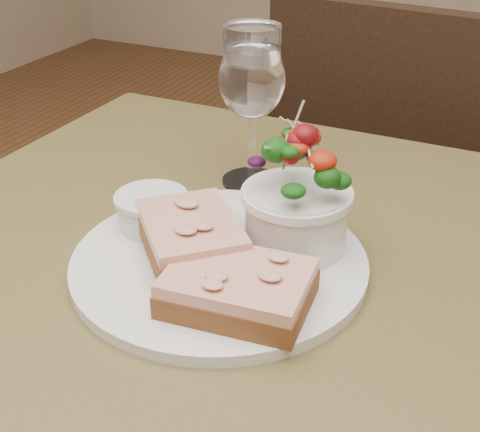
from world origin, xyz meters
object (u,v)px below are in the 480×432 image
at_px(sandwich_back, 191,235).
at_px(cafe_table, 241,359).
at_px(salad_bowl, 297,192).
at_px(chair_far, 396,287).
at_px(ramekin, 152,209).
at_px(wine_glass, 252,84).
at_px(dinner_plate, 219,262).
at_px(sandwich_front, 238,288).

bearing_deg(sandwich_back, cafe_table, 50.94).
xyz_separation_m(cafe_table, salad_bowl, (0.03, 0.06, 0.17)).
height_order(cafe_table, chair_far, chair_far).
bearing_deg(cafe_table, ramekin, 165.95).
distance_m(ramekin, wine_glass, 0.19).
bearing_deg(cafe_table, dinner_plate, 169.21).
bearing_deg(cafe_table, wine_glass, 112.34).
distance_m(cafe_table, chair_far, 0.79).
distance_m(dinner_plate, ramekin, 0.10).
bearing_deg(sandwich_front, ramekin, 143.25).
xyz_separation_m(salad_bowl, wine_glass, (-0.11, 0.13, 0.05)).
height_order(cafe_table, dinner_plate, dinner_plate).
bearing_deg(salad_bowl, sandwich_back, -142.79).
xyz_separation_m(cafe_table, chair_far, (0.02, 0.70, -0.36)).
bearing_deg(sandwich_back, chair_far, 130.29).
xyz_separation_m(sandwich_back, ramekin, (-0.07, 0.03, -0.00)).
bearing_deg(salad_bowl, sandwich_front, -94.42).
relative_size(dinner_plate, sandwich_front, 2.19).
bearing_deg(salad_bowl, chair_far, 90.77).
bearing_deg(wine_glass, sandwich_back, -82.20).
relative_size(salad_bowl, wine_glass, 0.73).
height_order(chair_far, ramekin, chair_far).
height_order(sandwich_front, sandwich_back, sandwich_back).
bearing_deg(ramekin, wine_glass, 76.10).
relative_size(sandwich_front, wine_glass, 0.75).
bearing_deg(sandwich_back, sandwich_front, 12.33).
bearing_deg(sandwich_front, chair_far, 84.00).
bearing_deg(ramekin, salad_bowl, 11.09).
relative_size(cafe_table, salad_bowl, 6.30).
height_order(ramekin, salad_bowl, salad_bowl).
bearing_deg(sandwich_back, ramekin, -160.79).
bearing_deg(sandwich_front, salad_bowl, 79.58).
bearing_deg(cafe_table, sandwich_back, -175.26).
height_order(chair_far, salad_bowl, chair_far).
bearing_deg(sandwich_back, salad_bowl, 83.41).
bearing_deg(dinner_plate, sandwich_back, -159.61).
height_order(cafe_table, salad_bowl, salad_bowl).
distance_m(chair_far, ramekin, 0.84).
height_order(sandwich_front, ramekin, ramekin).
distance_m(chair_far, wine_glass, 0.78).
bearing_deg(ramekin, chair_far, 78.39).
height_order(salad_bowl, wine_glass, wine_glass).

